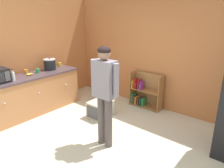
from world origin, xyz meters
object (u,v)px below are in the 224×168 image
at_px(pet_carrier, 101,109).
at_px(banana_bunch, 30,74).
at_px(crock_pot, 50,64).
at_px(clear_bottle, 13,76).
at_px(bookshelf, 145,92).
at_px(orange_cup, 26,72).
at_px(yellow_cup, 60,64).
at_px(green_cup, 38,71).
at_px(kitchen_counter, 32,94).
at_px(standing_person, 105,89).

distance_m(pet_carrier, banana_bunch, 1.77).
height_order(crock_pot, clear_bottle, crock_pot).
distance_m(bookshelf, clear_bottle, 3.00).
height_order(bookshelf, banana_bunch, banana_bunch).
bearing_deg(clear_bottle, crock_pot, 101.39).
distance_m(pet_carrier, clear_bottle, 1.96).
bearing_deg(pet_carrier, bookshelf, 66.96).
relative_size(bookshelf, orange_cup, 8.95).
bearing_deg(bookshelf, orange_cup, -136.40).
distance_m(clear_bottle, yellow_cup, 1.43).
bearing_deg(pet_carrier, clear_bottle, -134.06).
xyz_separation_m(pet_carrier, yellow_cup, (-1.55, 0.11, 0.77)).
bearing_deg(clear_bottle, green_cup, 105.27).
bearing_deg(bookshelf, banana_bunch, -133.05).
xyz_separation_m(crock_pot, green_cup, (0.02, -0.36, -0.09)).
bearing_deg(crock_pot, kitchen_counter, -81.84).
xyz_separation_m(green_cup, orange_cup, (-0.14, -0.21, 0.00)).
distance_m(crock_pot, banana_bunch, 0.61).
xyz_separation_m(kitchen_counter, standing_person, (2.15, 0.11, 0.60)).
distance_m(pet_carrier, orange_cup, 1.92).
bearing_deg(clear_bottle, standing_person, 14.43).
bearing_deg(orange_cup, pet_carrier, 28.00).
xyz_separation_m(standing_person, banana_bunch, (-2.15, -0.10, -0.12)).
xyz_separation_m(crock_pot, yellow_cup, (-0.11, 0.37, -0.09)).
height_order(standing_person, orange_cup, standing_person).
height_order(crock_pot, yellow_cup, crock_pot).
bearing_deg(kitchen_counter, orange_cup, 169.40).
relative_size(pet_carrier, banana_bunch, 3.54).
xyz_separation_m(kitchen_counter, orange_cup, (-0.20, 0.04, 0.50)).
relative_size(clear_bottle, yellow_cup, 2.59).
xyz_separation_m(crock_pot, clear_bottle, (0.21, -1.02, -0.03)).
height_order(banana_bunch, orange_cup, orange_cup).
xyz_separation_m(banana_bunch, clear_bottle, (0.12, -0.43, 0.07)).
relative_size(standing_person, orange_cup, 18.30).
bearing_deg(banana_bunch, clear_bottle, -74.59).
distance_m(crock_pot, yellow_cup, 0.39).
height_order(kitchen_counter, standing_person, standing_person).
relative_size(kitchen_counter, clear_bottle, 9.29).
bearing_deg(bookshelf, pet_carrier, -113.04).
distance_m(pet_carrier, green_cup, 1.73).
bearing_deg(crock_pot, banana_bunch, -81.56).
distance_m(clear_bottle, green_cup, 0.69).
height_order(clear_bottle, green_cup, clear_bottle).
xyz_separation_m(standing_person, pet_carrier, (-0.80, 0.76, -0.87)).
relative_size(kitchen_counter, green_cup, 24.07).
bearing_deg(clear_bottle, banana_bunch, 105.41).
height_order(standing_person, yellow_cup, standing_person).
distance_m(crock_pot, clear_bottle, 1.04).
height_order(pet_carrier, orange_cup, orange_cup).
bearing_deg(clear_bottle, bookshelf, 54.36).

